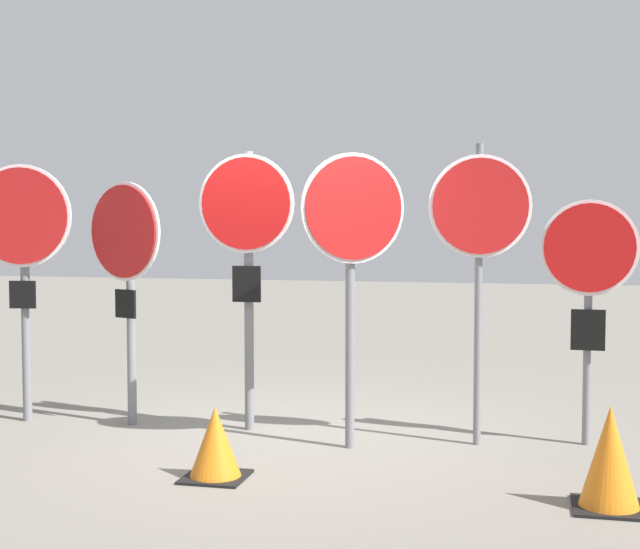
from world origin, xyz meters
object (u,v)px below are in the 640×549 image
(stop_sign_0, at_px, (22,242))
(stop_sign_2, at_px, (247,235))
(traffic_cone_1, at_px, (610,458))
(stop_sign_4, at_px, (480,227))
(traffic_cone_0, at_px, (215,443))
(stop_sign_3, at_px, (353,237))
(stop_sign_1, at_px, (126,255))
(stop_sign_5, at_px, (589,271))

(stop_sign_0, relative_size, stop_sign_2, 0.96)
(traffic_cone_1, bearing_deg, stop_sign_2, 152.30)
(stop_sign_4, height_order, traffic_cone_0, stop_sign_4)
(stop_sign_2, xyz_separation_m, stop_sign_3, (1.03, -0.42, -0.00))
(stop_sign_1, relative_size, stop_sign_5, 1.09)
(stop_sign_0, bearing_deg, stop_sign_2, -5.74)
(stop_sign_2, relative_size, stop_sign_3, 1.03)
(stop_sign_3, xyz_separation_m, traffic_cone_1, (1.91, -1.12, -1.40))
(stop_sign_3, distance_m, traffic_cone_0, 1.98)
(stop_sign_0, relative_size, traffic_cone_1, 3.52)
(stop_sign_1, relative_size, stop_sign_3, 0.92)
(stop_sign_0, relative_size, traffic_cone_0, 4.53)
(stop_sign_1, bearing_deg, stop_sign_3, 13.31)
(stop_sign_0, height_order, stop_sign_2, stop_sign_2)
(stop_sign_3, bearing_deg, stop_sign_4, -14.67)
(stop_sign_2, relative_size, traffic_cone_1, 3.65)
(stop_sign_1, bearing_deg, traffic_cone_1, 2.96)
(stop_sign_4, distance_m, traffic_cone_0, 2.75)
(stop_sign_2, xyz_separation_m, traffic_cone_1, (2.94, -1.54, -1.40))
(stop_sign_3, bearing_deg, stop_sign_1, 136.86)
(stop_sign_1, xyz_separation_m, stop_sign_4, (3.15, -0.04, 0.25))
(stop_sign_5, bearing_deg, stop_sign_4, -165.64)
(traffic_cone_0, bearing_deg, stop_sign_5, 30.49)
(stop_sign_5, bearing_deg, traffic_cone_1, -87.14)
(traffic_cone_0, bearing_deg, stop_sign_0, 150.40)
(stop_sign_0, bearing_deg, traffic_cone_1, -24.91)
(stop_sign_1, relative_size, stop_sign_2, 0.90)
(stop_sign_5, relative_size, traffic_cone_0, 3.88)
(stop_sign_4, bearing_deg, stop_sign_0, 168.90)
(stop_sign_2, bearing_deg, stop_sign_4, -2.16)
(stop_sign_1, height_order, traffic_cone_0, stop_sign_1)
(traffic_cone_1, bearing_deg, stop_sign_3, 149.59)
(stop_sign_3, height_order, stop_sign_5, stop_sign_3)
(traffic_cone_0, distance_m, traffic_cone_1, 2.72)
(stop_sign_0, distance_m, stop_sign_3, 3.16)
(traffic_cone_0, bearing_deg, stop_sign_1, 133.65)
(stop_sign_3, height_order, traffic_cone_1, stop_sign_3)
(traffic_cone_1, bearing_deg, stop_sign_4, 122.11)
(stop_sign_2, distance_m, traffic_cone_0, 2.09)
(stop_sign_4, relative_size, traffic_cone_0, 4.75)
(traffic_cone_0, xyz_separation_m, traffic_cone_1, (2.72, -0.08, 0.08))
(stop_sign_3, bearing_deg, stop_sign_5, -17.36)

